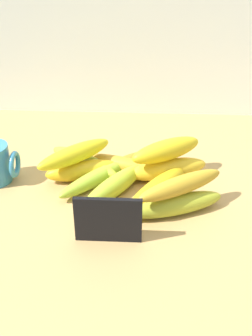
% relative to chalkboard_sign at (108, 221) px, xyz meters
% --- Properties ---
extents(counter_top, '(1.10, 0.76, 0.03)m').
position_rel_chalkboard_sign_xyz_m(counter_top, '(0.07, 0.14, -0.05)').
color(counter_top, tan).
rests_on(counter_top, ground).
extents(chalkboard_sign, '(0.11, 0.02, 0.08)m').
position_rel_chalkboard_sign_xyz_m(chalkboard_sign, '(0.00, 0.00, 0.00)').
color(chalkboard_sign, black).
rests_on(chalkboard_sign, counter_top).
extents(banana_0, '(0.15, 0.11, 0.04)m').
position_rel_chalkboard_sign_xyz_m(banana_0, '(0.05, 0.23, -0.02)').
color(banana_0, '#A3771F').
rests_on(banana_0, counter_top).
extents(banana_1, '(0.13, 0.17, 0.04)m').
position_rel_chalkboard_sign_xyz_m(banana_1, '(0.00, 0.13, -0.02)').
color(banana_1, '#A6C02D').
rests_on(banana_1, counter_top).
extents(banana_2, '(0.14, 0.18, 0.04)m').
position_rel_chalkboard_sign_xyz_m(banana_2, '(0.08, 0.12, -0.02)').
color(banana_2, gold).
rests_on(banana_2, counter_top).
extents(banana_3, '(0.19, 0.09, 0.04)m').
position_rel_chalkboard_sign_xyz_m(banana_3, '(0.00, 0.22, -0.02)').
color(banana_3, gold).
rests_on(banana_3, counter_top).
extents(banana_4, '(0.17, 0.09, 0.04)m').
position_rel_chalkboard_sign_xyz_m(banana_4, '(0.10, 0.20, -0.02)').
color(banana_4, yellow).
rests_on(banana_4, counter_top).
extents(banana_5, '(0.17, 0.14, 0.04)m').
position_rel_chalkboard_sign_xyz_m(banana_5, '(-0.07, 0.22, -0.02)').
color(banana_5, '#A6BC2B').
rests_on(banana_5, counter_top).
extents(banana_6, '(0.16, 0.17, 0.03)m').
position_rel_chalkboard_sign_xyz_m(banana_6, '(-0.03, 0.17, -0.02)').
color(banana_6, '#9FBD32').
rests_on(banana_6, counter_top).
extents(banana_7, '(0.16, 0.09, 0.04)m').
position_rel_chalkboard_sign_xyz_m(banana_7, '(-0.07, 0.18, -0.02)').
color(banana_7, gold).
rests_on(banana_7, counter_top).
extents(banana_8, '(0.18, 0.10, 0.04)m').
position_rel_chalkboard_sign_xyz_m(banana_8, '(0.12, 0.08, -0.02)').
color(banana_8, '#ABB62D').
rests_on(banana_8, counter_top).
extents(banana_9, '(0.17, 0.12, 0.03)m').
position_rel_chalkboard_sign_xyz_m(banana_9, '(0.12, 0.09, 0.02)').
color(banana_9, gold).
rests_on(banana_9, banana_8).
extents(banana_10, '(0.15, 0.14, 0.04)m').
position_rel_chalkboard_sign_xyz_m(banana_10, '(-0.08, 0.18, 0.02)').
color(banana_10, yellow).
rests_on(banana_10, banana_7).
extents(banana_11, '(0.15, 0.12, 0.04)m').
position_rel_chalkboard_sign_xyz_m(banana_11, '(0.10, 0.20, 0.03)').
color(banana_11, yellow).
rests_on(banana_11, banana_4).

